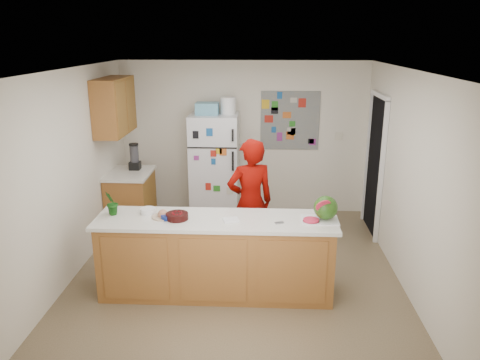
{
  "coord_description": "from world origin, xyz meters",
  "views": [
    {
      "loc": [
        0.31,
        -5.31,
        2.85
      ],
      "look_at": [
        0.04,
        0.2,
        1.16
      ],
      "focal_mm": 35.0,
      "sensor_mm": 36.0,
      "label": 1
    }
  ],
  "objects_px": {
    "person": "(250,203)",
    "refrigerator": "(215,167)",
    "cherry_bowl": "(177,216)",
    "watermelon": "(326,208)"
  },
  "relations": [
    {
      "from": "refrigerator",
      "to": "person",
      "type": "bearing_deg",
      "value": -69.02
    },
    {
      "from": "watermelon",
      "to": "refrigerator",
      "type": "bearing_deg",
      "value": 121.73
    },
    {
      "from": "person",
      "to": "watermelon",
      "type": "relative_size",
      "value": 6.34
    },
    {
      "from": "watermelon",
      "to": "cherry_bowl",
      "type": "xyz_separation_m",
      "value": [
        -1.63,
        -0.06,
        -0.11
      ]
    },
    {
      "from": "person",
      "to": "watermelon",
      "type": "distance_m",
      "value": 1.16
    },
    {
      "from": "person",
      "to": "refrigerator",
      "type": "bearing_deg",
      "value": -87.81
    },
    {
      "from": "watermelon",
      "to": "cherry_bowl",
      "type": "bearing_deg",
      "value": -177.99
    },
    {
      "from": "person",
      "to": "cherry_bowl",
      "type": "bearing_deg",
      "value": 27.24
    },
    {
      "from": "person",
      "to": "watermelon",
      "type": "bearing_deg",
      "value": 119.34
    },
    {
      "from": "person",
      "to": "cherry_bowl",
      "type": "height_order",
      "value": "person"
    }
  ]
}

